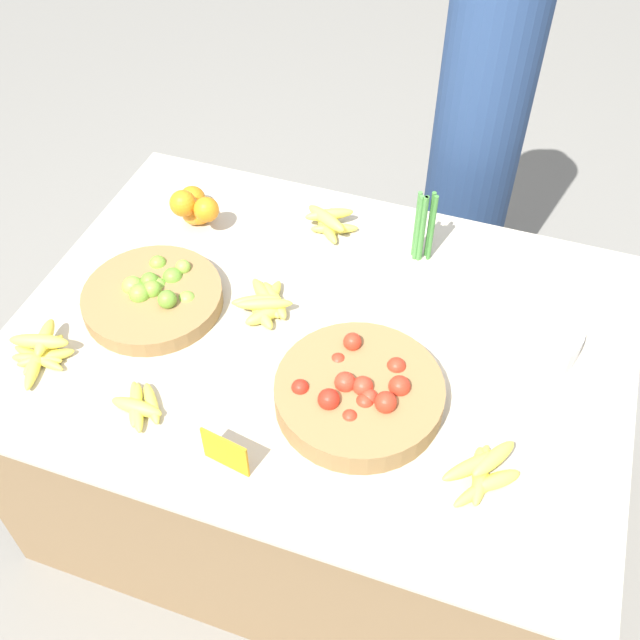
# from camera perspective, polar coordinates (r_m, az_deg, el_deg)

# --- Properties ---
(ground_plane) EXTENTS (12.00, 12.00, 0.00)m
(ground_plane) POSITION_cam_1_polar(r_m,az_deg,el_deg) (2.45, 0.00, -11.98)
(ground_plane) COLOR gray
(market_table) EXTENTS (1.53, 1.13, 0.70)m
(market_table) POSITION_cam_1_polar(r_m,az_deg,el_deg) (2.16, 0.00, -7.22)
(market_table) COLOR olive
(market_table) RESTS_ON ground_plane
(lime_bowl) EXTENTS (0.36, 0.36, 0.09)m
(lime_bowl) POSITION_cam_1_polar(r_m,az_deg,el_deg) (1.98, -12.57, 1.80)
(lime_bowl) COLOR olive
(lime_bowl) RESTS_ON market_table
(tomato_basket) EXTENTS (0.39, 0.39, 0.10)m
(tomato_basket) POSITION_cam_1_polar(r_m,az_deg,el_deg) (1.72, 3.01, -5.57)
(tomato_basket) COLOR olive
(tomato_basket) RESTS_ON market_table
(orange_pile) EXTENTS (0.16, 0.16, 0.13)m
(orange_pile) POSITION_cam_1_polar(r_m,az_deg,el_deg) (2.19, -9.54, 8.50)
(orange_pile) COLOR orange
(orange_pile) RESTS_ON market_table
(metal_bowl) EXTENTS (0.32, 0.32, 0.07)m
(metal_bowl) POSITION_cam_1_polar(r_m,az_deg,el_deg) (1.91, 14.77, -0.49)
(metal_bowl) COLOR silver
(metal_bowl) RESTS_ON market_table
(price_sign) EXTENTS (0.11, 0.03, 0.10)m
(price_sign) POSITION_cam_1_polar(r_m,az_deg,el_deg) (1.62, -7.23, -9.97)
(price_sign) COLOR orange
(price_sign) RESTS_ON market_table
(veg_bundle) EXTENTS (0.06, 0.04, 0.22)m
(veg_bundle) POSITION_cam_1_polar(r_m,az_deg,el_deg) (2.03, 7.90, 7.00)
(veg_bundle) COLOR #4C8E42
(veg_bundle) RESTS_ON market_table
(banana_bunch_front_center) EXTENTS (0.16, 0.20, 0.06)m
(banana_bunch_front_center) POSITION_cam_1_polar(r_m,az_deg,el_deg) (1.93, -20.52, -2.32)
(banana_bunch_front_center) COLOR #EFDB4C
(banana_bunch_front_center) RESTS_ON market_table
(banana_bunch_back_center) EXTENTS (0.17, 0.19, 0.06)m
(banana_bunch_back_center) POSITION_cam_1_polar(r_m,az_deg,el_deg) (1.65, 12.36, -11.25)
(banana_bunch_back_center) COLOR #EFDB4C
(banana_bunch_back_center) RESTS_ON market_table
(banana_bunch_front_left) EXTENTS (0.16, 0.18, 0.05)m
(banana_bunch_front_left) POSITION_cam_1_polar(r_m,az_deg,el_deg) (1.93, -4.12, 1.23)
(banana_bunch_front_left) COLOR #EFDB4C
(banana_bunch_front_left) RESTS_ON market_table
(banana_bunch_front_right) EXTENTS (0.17, 0.16, 0.06)m
(banana_bunch_front_right) POSITION_cam_1_polar(r_m,az_deg,el_deg) (2.15, 0.70, 7.50)
(banana_bunch_front_right) COLOR #EFDB4C
(banana_bunch_front_right) RESTS_ON market_table
(banana_bunch_middle_left) EXTENTS (0.14, 0.15, 0.04)m
(banana_bunch_middle_left) POSITION_cam_1_polar(r_m,az_deg,el_deg) (1.77, -13.59, -6.36)
(banana_bunch_middle_left) COLOR #EFDB4C
(banana_bunch_middle_left) RESTS_ON market_table
(vendor_person) EXTENTS (0.29, 0.29, 1.55)m
(vendor_person) POSITION_cam_1_polar(r_m,az_deg,el_deg) (2.51, 11.81, 12.92)
(vendor_person) COLOR navy
(vendor_person) RESTS_ON ground_plane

